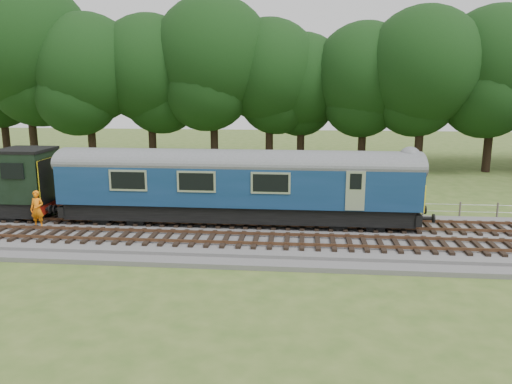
# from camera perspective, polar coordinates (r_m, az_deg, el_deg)

# --- Properties ---
(ground) EXTENTS (120.00, 120.00, 0.00)m
(ground) POSITION_cam_1_polar(r_m,az_deg,el_deg) (24.43, 6.95, -5.43)
(ground) COLOR #3E5A21
(ground) RESTS_ON ground
(ballast) EXTENTS (70.00, 7.00, 0.35)m
(ballast) POSITION_cam_1_polar(r_m,az_deg,el_deg) (24.38, 6.96, -5.03)
(ballast) COLOR #4C4C4F
(ballast) RESTS_ON ground
(track_north) EXTENTS (67.20, 2.40, 0.21)m
(track_north) POSITION_cam_1_polar(r_m,az_deg,el_deg) (25.65, 6.90, -3.60)
(track_north) COLOR black
(track_north) RESTS_ON ballast
(track_south) EXTENTS (67.20, 2.40, 0.21)m
(track_south) POSITION_cam_1_polar(r_m,az_deg,el_deg) (22.78, 7.07, -5.64)
(track_south) COLOR black
(track_south) RESTS_ON ballast
(fence) EXTENTS (64.00, 0.12, 1.00)m
(fence) POSITION_cam_1_polar(r_m,az_deg,el_deg) (28.75, 6.74, -2.73)
(fence) COLOR #6B6054
(fence) RESTS_ON ground
(tree_line) EXTENTS (70.00, 8.00, 18.00)m
(tree_line) POSITION_cam_1_polar(r_m,az_deg,el_deg) (45.89, 6.30, 2.87)
(tree_line) COLOR black
(tree_line) RESTS_ON ground
(dmu_railcar) EXTENTS (18.05, 2.86, 3.88)m
(dmu_railcar) POSITION_cam_1_polar(r_m,az_deg,el_deg) (25.36, -2.15, 1.38)
(dmu_railcar) COLOR black
(dmu_railcar) RESTS_ON ground
(worker) EXTENTS (0.71, 0.48, 1.88)m
(worker) POSITION_cam_1_polar(r_m,az_deg,el_deg) (27.04, -23.73, -1.82)
(worker) COLOR orange
(worker) RESTS_ON ballast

